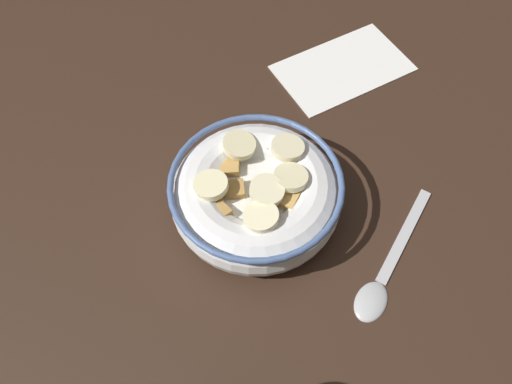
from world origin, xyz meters
TOP-DOWN VIEW (x-y plane):
  - ground_plane at (0.00, 0.00)cm, footprint 128.81×128.81cm
  - cereal_bowl at (0.01, 0.02)cm, footprint 15.82×15.82cm
  - spoon at (10.24, -8.53)cm, footprint 10.63×13.07cm
  - folded_napkin at (12.10, 17.45)cm, footprint 17.10×13.94cm

SIDE VIEW (x-z plane):
  - ground_plane at x=0.00cm, z-range -2.00..0.00cm
  - folded_napkin at x=12.10cm, z-range 0.00..0.30cm
  - spoon at x=10.24cm, z-range -0.07..0.73cm
  - cereal_bowl at x=0.01cm, z-range -0.12..5.47cm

